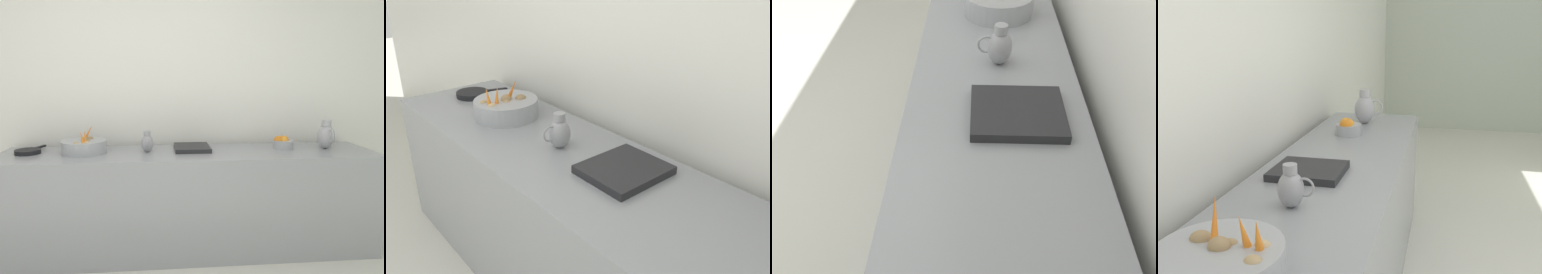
% 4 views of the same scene
% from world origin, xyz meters
% --- Properties ---
extents(prep_counter, '(0.69, 3.14, 0.86)m').
position_xyz_m(prep_counter, '(-1.50, 0.30, 0.43)').
color(prep_counter, gray).
rests_on(prep_counter, ground_plane).
extents(vegetable_colander, '(0.36, 0.36, 0.24)m').
position_xyz_m(vegetable_colander, '(-1.53, -0.57, 0.92)').
color(vegetable_colander, '#9EA0A5').
rests_on(vegetable_colander, prep_counter).
extents(metal_pitcher_short, '(0.15, 0.11, 0.18)m').
position_xyz_m(metal_pitcher_short, '(-1.52, -0.05, 0.95)').
color(metal_pitcher_short, '#939399').
rests_on(metal_pitcher_short, prep_counter).
extents(counter_sink_basin, '(0.34, 0.30, 0.04)m').
position_xyz_m(counter_sink_basin, '(-1.57, 0.33, 0.88)').
color(counter_sink_basin, '#232326').
rests_on(counter_sink_basin, prep_counter).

